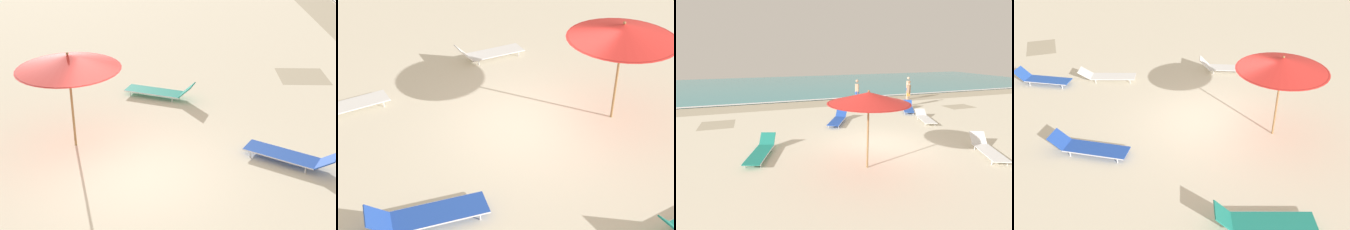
% 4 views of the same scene
% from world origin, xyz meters
% --- Properties ---
extents(ground_plane, '(60.00, 60.00, 0.16)m').
position_xyz_m(ground_plane, '(0.00, 0.01, -0.08)').
color(ground_plane, beige).
extents(beach_umbrella, '(2.60, 2.60, 2.56)m').
position_xyz_m(beach_umbrella, '(-1.18, -1.50, 2.31)').
color(beach_umbrella, '#9E7547').
rests_on(beach_umbrella, ground_plane).
extents(sun_lounger_near_water_left, '(1.67, 2.25, 0.52)m').
position_xyz_m(sun_lounger_near_water_left, '(-0.44, 3.96, 0.21)').
color(sun_lounger_near_water_left, blue).
rests_on(sun_lounger_near_water_left, ground_plane).
extents(sun_lounger_near_water_right, '(1.28, 2.34, 0.57)m').
position_xyz_m(sun_lounger_near_water_right, '(-4.43, 0.60, 0.21)').
color(sun_lounger_near_water_right, '#1E8475').
rests_on(sun_lounger_near_water_right, ground_plane).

